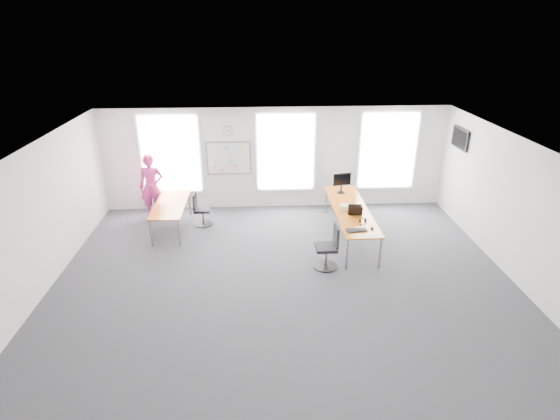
{
  "coord_description": "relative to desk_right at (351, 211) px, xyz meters",
  "views": [
    {
      "loc": [
        -0.52,
        -8.24,
        5.28
      ],
      "look_at": [
        -0.01,
        1.2,
        1.1
      ],
      "focal_mm": 28.0,
      "sensor_mm": 36.0,
      "label": 1
    }
  ],
  "objects": [
    {
      "name": "window_mid",
      "position": [
        -1.54,
        2.11,
        0.95
      ],
      "size": [
        1.6,
        0.06,
        2.2
      ],
      "primitive_type": "cube",
      "color": "silver",
      "rests_on": "wall_back"
    },
    {
      "name": "wall_front",
      "position": [
        -1.84,
        -5.86,
        0.75
      ],
      "size": [
        10.0,
        0.0,
        10.0
      ],
      "primitive_type": "plane",
      "rotation": [
        -1.57,
        0.0,
        0.0
      ],
      "color": "white",
      "rests_on": "ground"
    },
    {
      "name": "laptop_sleeve",
      "position": [
        0.02,
        -0.41,
        0.19
      ],
      "size": [
        0.35,
        0.23,
        0.27
      ],
      "rotation": [
        0.0,
        0.0,
        -0.15
      ],
      "color": "black",
      "rests_on": "desk_right"
    },
    {
      "name": "wall_left",
      "position": [
        -6.84,
        -1.86,
        0.75
      ],
      "size": [
        0.0,
        10.0,
        10.0
      ],
      "primitive_type": "plane",
      "rotation": [
        1.57,
        0.0,
        1.57
      ],
      "color": "white",
      "rests_on": "ground"
    },
    {
      "name": "chair_right",
      "position": [
        -0.78,
        -1.47,
        -0.29
      ],
      "size": [
        0.56,
        0.56,
        1.05
      ],
      "rotation": [
        0.0,
        0.0,
        -1.56
      ],
      "color": "black",
      "rests_on": "ground"
    },
    {
      "name": "tv",
      "position": [
        3.11,
        1.14,
        1.55
      ],
      "size": [
        0.06,
        0.9,
        0.55
      ],
      "primitive_type": "cube",
      "color": "black",
      "rests_on": "wall_right"
    },
    {
      "name": "floor",
      "position": [
        -1.84,
        -1.86,
        -0.75
      ],
      "size": [
        10.0,
        10.0,
        0.0
      ],
      "primitive_type": "plane",
      "color": "#2D2D32",
      "rests_on": "ground"
    },
    {
      "name": "mouse",
      "position": [
        0.26,
        -1.19,
        0.07
      ],
      "size": [
        0.08,
        0.12,
        0.05
      ],
      "primitive_type": "ellipsoid",
      "rotation": [
        0.0,
        0.0,
        -0.0
      ],
      "color": "black",
      "rests_on": "desk_right"
    },
    {
      "name": "lens_cap",
      "position": [
        0.05,
        -0.96,
        0.06
      ],
      "size": [
        0.07,
        0.07,
        0.01
      ],
      "primitive_type": "cylinder",
      "rotation": [
        0.0,
        0.0,
        -0.06
      ],
      "color": "black",
      "rests_on": "desk_right"
    },
    {
      "name": "window_left",
      "position": [
        -4.84,
        2.11,
        0.95
      ],
      "size": [
        1.6,
        0.06,
        2.2
      ],
      "primitive_type": "cube",
      "color": "silver",
      "rests_on": "wall_back"
    },
    {
      "name": "paper_stack",
      "position": [
        -0.1,
        -0.04,
        0.11
      ],
      "size": [
        0.4,
        0.34,
        0.12
      ],
      "primitive_type": "cube",
      "rotation": [
        0.0,
        0.0,
        -0.28
      ],
      "color": "#F3E7BE",
      "rests_on": "desk_right"
    },
    {
      "name": "desk_right",
      "position": [
        0.0,
        0.0,
        0.0
      ],
      "size": [
        0.88,
        3.28,
        0.8
      ],
      "color": "orange",
      "rests_on": "ground"
    },
    {
      "name": "wall_clock",
      "position": [
        -3.19,
        2.11,
        1.6
      ],
      "size": [
        0.3,
        0.04,
        0.3
      ],
      "primitive_type": "cylinder",
      "rotation": [
        1.57,
        0.0,
        0.0
      ],
      "color": "gray",
      "rests_on": "wall_back"
    },
    {
      "name": "monitor",
      "position": [
        -0.05,
        1.1,
        0.4
      ],
      "size": [
        0.51,
        0.21,
        0.58
      ],
      "rotation": [
        0.0,
        0.0,
        0.2
      ],
      "color": "black",
      "rests_on": "desk_right"
    },
    {
      "name": "chair_left",
      "position": [
        -3.95,
        0.95,
        -0.34
      ],
      "size": [
        0.5,
        0.5,
        0.94
      ],
      "rotation": [
        0.0,
        0.0,
        1.54
      ],
      "color": "black",
      "rests_on": "ground"
    },
    {
      "name": "ceiling",
      "position": [
        -1.84,
        -1.86,
        2.25
      ],
      "size": [
        10.0,
        10.0,
        0.0
      ],
      "primitive_type": "plane",
      "rotation": [
        3.14,
        0.0,
        0.0
      ],
      "color": "silver",
      "rests_on": "ground"
    },
    {
      "name": "desk_left",
      "position": [
        -4.7,
        0.72,
        -0.07
      ],
      "size": [
        0.82,
        2.04,
        0.74
      ],
      "color": "orange",
      "rests_on": "ground"
    },
    {
      "name": "person",
      "position": [
        -5.34,
        1.53,
        0.18
      ],
      "size": [
        0.69,
        0.47,
        1.85
      ],
      "primitive_type": "imported",
      "rotation": [
        0.0,
        0.0,
        0.04
      ],
      "color": "#C02A79",
      "rests_on": "ground"
    },
    {
      "name": "whiteboard",
      "position": [
        -3.19,
        2.11,
        0.8
      ],
      "size": [
        1.2,
        0.03,
        0.9
      ],
      "primitive_type": "cube",
      "color": "white",
      "rests_on": "wall_back"
    },
    {
      "name": "window_right",
      "position": [
        1.46,
        2.11,
        0.95
      ],
      "size": [
        1.6,
        0.06,
        2.2
      ],
      "primitive_type": "cube",
      "color": "silver",
      "rests_on": "wall_back"
    },
    {
      "name": "wall_right",
      "position": [
        3.16,
        -1.86,
        0.75
      ],
      "size": [
        0.0,
        10.0,
        10.0
      ],
      "primitive_type": "plane",
      "rotation": [
        1.57,
        0.0,
        -1.57
      ],
      "color": "white",
      "rests_on": "ground"
    },
    {
      "name": "wall_back",
      "position": [
        -1.84,
        2.14,
        0.75
      ],
      "size": [
        10.0,
        0.0,
        10.0
      ],
      "primitive_type": "plane",
      "rotation": [
        1.57,
        0.0,
        0.0
      ],
      "color": "white",
      "rests_on": "ground"
    },
    {
      "name": "headphones",
      "position": [
        0.12,
        -0.79,
        0.1
      ],
      "size": [
        0.17,
        0.09,
        0.1
      ],
      "rotation": [
        0.0,
        0.0,
        -0.32
      ],
      "color": "black",
      "rests_on": "desk_right"
    },
    {
      "name": "keyboard",
      "position": [
        -0.12,
        -1.25,
        0.06
      ],
      "size": [
        0.5,
        0.26,
        0.02
      ],
      "primitive_type": "cube",
      "rotation": [
        0.0,
        0.0,
        0.2
      ],
      "color": "black",
      "rests_on": "desk_right"
    }
  ]
}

